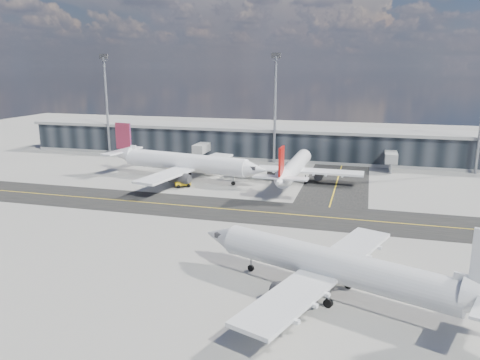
{
  "coord_description": "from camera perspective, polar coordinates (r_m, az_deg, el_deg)",
  "views": [
    {
      "loc": [
        23.94,
        -74.5,
        25.55
      ],
      "look_at": [
        1.72,
        6.63,
        5.0
      ],
      "focal_mm": 35.0,
      "sensor_mm": 36.0,
      "label": 1
    }
  ],
  "objects": [
    {
      "name": "ground",
      "position": [
        82.32,
        -2.38,
        -4.37
      ],
      "size": [
        300.0,
        300.0,
        0.0
      ],
      "primitive_type": "plane",
      "color": "gray",
      "rests_on": "ground"
    },
    {
      "name": "taxiway_lanes",
      "position": [
        91.21,
        2.02,
        -2.54
      ],
      "size": [
        180.0,
        63.0,
        0.03
      ],
      "color": "black",
      "rests_on": "ground"
    },
    {
      "name": "terminal_concourse",
      "position": [
        133.36,
        4.81,
        4.42
      ],
      "size": [
        152.0,
        19.8,
        8.8
      ],
      "color": "black",
      "rests_on": "ground"
    },
    {
      "name": "floodlight_masts",
      "position": [
        125.22,
        4.3,
        9.13
      ],
      "size": [
        102.5,
        0.7,
        28.9
      ],
      "color": "gray",
      "rests_on": "ground"
    },
    {
      "name": "airliner_af",
      "position": [
        108.21,
        -6.98,
        2.16
      ],
      "size": [
        41.15,
        35.28,
        12.22
      ],
      "rotation": [
        0.0,
        0.0,
        -1.75
      ],
      "color": "white",
      "rests_on": "ground"
    },
    {
      "name": "airliner_redtail",
      "position": [
        105.0,
        6.62,
        1.51
      ],
      "size": [
        30.26,
        35.57,
        10.56
      ],
      "rotation": [
        0.0,
        0.0,
        -0.02
      ],
      "color": "white",
      "rests_on": "ground"
    },
    {
      "name": "airliner_near",
      "position": [
        54.4,
        11.77,
        -10.32
      ],
      "size": [
        36.11,
        31.21,
        11.04
      ],
      "rotation": [
        0.0,
        0.0,
        1.22
      ],
      "color": "silver",
      "rests_on": "ground"
    },
    {
      "name": "baggage_tug",
      "position": [
        102.0,
        -6.8,
        -0.27
      ],
      "size": [
        3.69,
        3.09,
        2.1
      ],
      "rotation": [
        0.0,
        0.0,
        -1.02
      ],
      "color": "yellow",
      "rests_on": "ground"
    },
    {
      "name": "service_van",
      "position": [
        120.86,
        6.18,
        1.86
      ],
      "size": [
        3.61,
        6.49,
        1.72
      ],
      "primitive_type": "imported",
      "rotation": [
        0.0,
        0.0,
        0.13
      ],
      "color": "white",
      "rests_on": "ground"
    }
  ]
}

